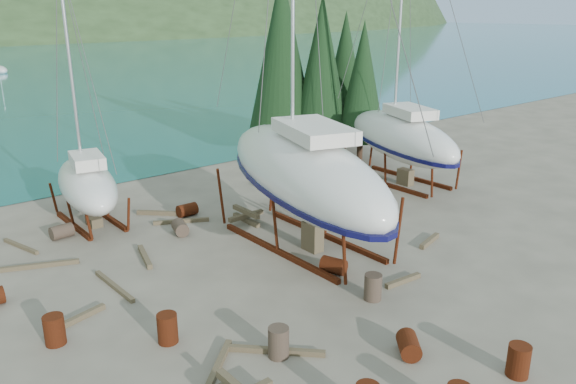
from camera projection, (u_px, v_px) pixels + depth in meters
ground at (290, 285)px, 19.37m from camera, size 600.00×600.00×0.00m
cypress_near_right at (322, 66)px, 33.94m from camera, size 3.60×3.60×10.00m
cypress_mid_right at (363, 82)px, 33.65m from camera, size 3.06×3.06×8.50m
cypress_back_left at (282, 50)px, 34.22m from camera, size 4.14×4.14×11.50m
cypress_far_right at (345, 71)px, 36.67m from camera, size 3.24×3.24×9.00m
large_sailboat_near at (303, 170)px, 21.62m from camera, size 7.15×12.89×19.49m
large_sailboat_far at (401, 136)px, 29.96m from camera, size 6.33×10.42×15.89m
small_sailboat_shore at (87, 183)px, 24.29m from camera, size 3.61×7.38×11.33m
worker at (316, 193)px, 26.23m from camera, size 0.50×0.68×1.71m
drum_4 at (187, 210)px, 25.72m from camera, size 0.89×0.59×0.58m
drum_5 at (279, 342)px, 15.23m from camera, size 0.58×0.58×0.88m
drum_6 at (334, 265)px, 20.14m from camera, size 0.83×1.02×0.58m
drum_7 at (519, 361)px, 14.43m from camera, size 0.58×0.58×0.88m
drum_8 at (54, 330)px, 15.81m from camera, size 0.58×0.58×0.88m
drum_9 at (62, 232)px, 23.22m from camera, size 0.92×0.64×0.58m
drum_11 at (180, 228)px, 23.63m from camera, size 0.80×1.01×0.58m
drum_12 at (409, 345)px, 15.36m from camera, size 1.01×1.04×0.58m
drum_14 at (167, 328)px, 15.90m from camera, size 0.58×0.58×0.88m
drum_17 at (373, 287)px, 18.26m from camera, size 0.58×0.58×0.88m
timber_0 at (21, 246)px, 22.31m from camera, size 0.75×2.22×0.14m
timber_1 at (430, 241)px, 22.77m from camera, size 1.60×0.58×0.19m
timber_4 at (76, 319)px, 17.03m from camera, size 2.00×0.66×0.17m
timber_5 at (276, 351)px, 15.47m from camera, size 2.00×2.06×0.16m
timber_6 at (158, 213)px, 25.90m from camera, size 1.54×1.57×0.19m
timber_7 at (403, 281)px, 19.46m from camera, size 1.59×0.32×0.17m
timber_8 at (145, 257)px, 21.32m from camera, size 0.73×2.00×0.19m
timber_9 at (100, 194)px, 28.69m from camera, size 2.08×1.84×0.15m
timber_10 at (181, 221)px, 24.93m from camera, size 2.23×1.29×0.16m
timber_11 at (114, 286)px, 19.09m from camera, size 0.24×2.76×0.15m
timber_12 at (218, 365)px, 14.84m from camera, size 1.75×1.57×0.17m
timber_17 at (40, 265)px, 20.62m from camera, size 2.59×1.23×0.16m
timber_pile_aft at (246, 216)px, 24.95m from camera, size 1.80×1.80×0.60m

